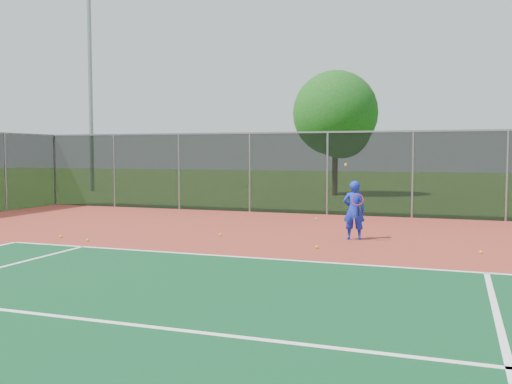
{
  "coord_description": "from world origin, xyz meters",
  "views": [
    {
      "loc": [
        1.42,
        -8.38,
        2.29
      ],
      "look_at": [
        -3.29,
        5.0,
        1.3
      ],
      "focal_mm": 40.0,
      "sensor_mm": 36.0,
      "label": 1
    }
  ],
  "objects": [
    {
      "name": "court_apron",
      "position": [
        0.0,
        2.0,
        0.01
      ],
      "size": [
        30.0,
        20.0,
        0.02
      ],
      "primitive_type": "cube",
      "color": "maroon",
      "rests_on": "ground"
    },
    {
      "name": "practice_ball_0",
      "position": [
        -8.48,
        4.1,
        0.06
      ],
      "size": [
        0.07,
        0.07,
        0.07
      ],
      "primitive_type": "sphere",
      "color": "yellow",
      "rests_on": "court_apron"
    },
    {
      "name": "ground",
      "position": [
        0.0,
        0.0,
        0.0
      ],
      "size": [
        120.0,
        120.0,
        0.0
      ],
      "primitive_type": "plane",
      "color": "#335D1A",
      "rests_on": "ground"
    },
    {
      "name": "practice_ball_7",
      "position": [
        -1.65,
        4.7,
        0.06
      ],
      "size": [
        0.07,
        0.07,
        0.07
      ],
      "primitive_type": "sphere",
      "color": "yellow",
      "rests_on": "court_apron"
    },
    {
      "name": "floodlight_nw",
      "position": [
        -18.75,
        19.97,
        7.52
      ],
      "size": [
        0.9,
        0.4,
        13.47
      ],
      "color": "gray",
      "rests_on": "ground"
    },
    {
      "name": "tree_back_left",
      "position": [
        -4.57,
        21.49,
        4.14
      ],
      "size": [
        4.49,
        4.49,
        6.59
      ],
      "color": "#382414",
      "rests_on": "ground"
    },
    {
      "name": "practice_ball_5",
      "position": [
        -2.99,
        10.28,
        0.06
      ],
      "size": [
        0.07,
        0.07,
        0.07
      ],
      "primitive_type": "sphere",
      "color": "yellow",
      "rests_on": "court_apron"
    },
    {
      "name": "practice_ball_2",
      "position": [
        -7.42,
        3.78,
        0.06
      ],
      "size": [
        0.07,
        0.07,
        0.07
      ],
      "primitive_type": "sphere",
      "color": "yellow",
      "rests_on": "court_apron"
    },
    {
      "name": "practice_ball_1",
      "position": [
        1.99,
        5.22,
        0.06
      ],
      "size": [
        0.07,
        0.07,
        0.07
      ],
      "primitive_type": "sphere",
      "color": "yellow",
      "rests_on": "court_apron"
    },
    {
      "name": "fence_back",
      "position": [
        0.0,
        12.0,
        1.56
      ],
      "size": [
        30.0,
        0.06,
        3.03
      ],
      "color": "black",
      "rests_on": "court_apron"
    },
    {
      "name": "court_lines",
      "position": [
        2.0,
        -1.88,
        0.03
      ],
      "size": [
        22.1,
        13.05,
        0.0
      ],
      "color": "white",
      "rests_on": "court_apron"
    },
    {
      "name": "practice_ball_6",
      "position": [
        -4.59,
        5.77,
        0.06
      ],
      "size": [
        0.07,
        0.07,
        0.07
      ],
      "primitive_type": "sphere",
      "color": "yellow",
      "rests_on": "court_apron"
    },
    {
      "name": "tennis_player",
      "position": [
        -1.06,
        6.36,
        0.79
      ],
      "size": [
        0.62,
        0.65,
        1.98
      ],
      "color": "#1429C2",
      "rests_on": "court_apron"
    }
  ]
}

